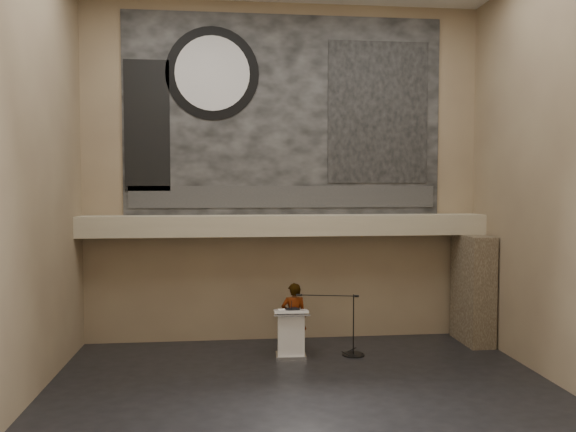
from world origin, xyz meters
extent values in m
plane|color=black|center=(0.00, 0.00, 0.00)|extent=(10.00, 10.00, 0.00)
cube|color=#7B664E|center=(0.00, 4.00, 4.25)|extent=(10.00, 0.02, 8.50)
cube|color=#7B664E|center=(0.00, -4.00, 4.25)|extent=(10.00, 0.02, 8.50)
cube|color=#7B664E|center=(-5.00, 0.00, 4.25)|extent=(0.02, 8.00, 8.50)
cube|color=#7B664E|center=(5.00, 0.00, 4.25)|extent=(0.02, 8.00, 8.50)
cube|color=tan|center=(0.00, 3.60, 2.95)|extent=(10.00, 0.80, 0.50)
cylinder|color=#B2893D|center=(-1.60, 3.55, 2.67)|extent=(0.04, 0.04, 0.06)
cylinder|color=#B2893D|center=(1.90, 3.55, 2.67)|extent=(0.04, 0.04, 0.06)
cube|color=black|center=(0.00, 3.97, 5.70)|extent=(8.00, 0.05, 5.00)
cube|color=#2C2C2C|center=(0.00, 3.93, 3.65)|extent=(7.76, 0.02, 0.55)
cylinder|color=black|center=(-1.80, 3.93, 6.70)|extent=(2.30, 0.02, 2.30)
cylinder|color=silver|center=(-1.80, 3.91, 6.70)|extent=(1.84, 0.02, 1.84)
cube|color=black|center=(2.40, 3.93, 5.80)|extent=(2.60, 0.02, 3.60)
cube|color=black|center=(-3.40, 3.93, 5.40)|extent=(1.10, 0.02, 3.20)
cube|color=#473B2B|center=(4.65, 3.15, 1.35)|extent=(0.60, 1.40, 2.70)
cube|color=silver|center=(-0.02, 2.38, 0.04)|extent=(0.71, 0.55, 0.08)
cube|color=white|center=(-0.02, 2.38, 0.56)|extent=(0.62, 0.44, 0.96)
cube|color=white|center=(-0.02, 2.36, 1.07)|extent=(0.79, 0.58, 0.13)
cube|color=black|center=(0.01, 2.36, 1.12)|extent=(0.33, 0.30, 0.04)
cube|color=white|center=(-0.17, 2.35, 1.10)|extent=(0.29, 0.36, 0.00)
imported|color=white|center=(0.10, 2.83, 0.82)|extent=(0.61, 0.41, 1.64)
cylinder|color=black|center=(1.44, 2.40, 0.01)|extent=(0.52, 0.52, 0.02)
cylinder|color=black|center=(1.44, 2.40, 0.71)|extent=(0.03, 0.03, 1.42)
cylinder|color=black|center=(0.82, 2.53, 1.38)|extent=(1.38, 0.31, 0.02)
camera|label=1|loc=(-1.43, -10.19, 3.91)|focal=35.00mm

